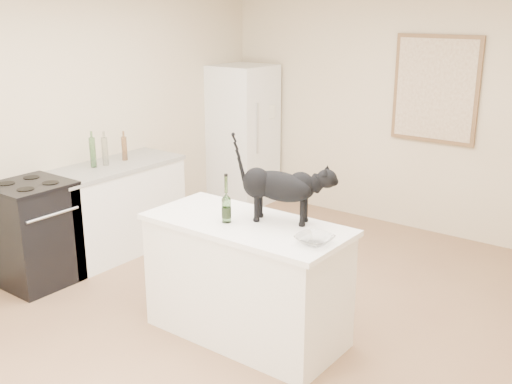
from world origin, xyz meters
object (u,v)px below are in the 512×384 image
(stove, at_px, (34,235))
(fridge, at_px, (242,135))
(glass_bowl, at_px, (315,240))
(black_cat, at_px, (280,190))
(wine_bottle, at_px, (226,201))

(stove, height_order, fridge, fridge)
(stove, xyz_separation_m, glass_bowl, (2.66, 0.33, 0.48))
(black_cat, distance_m, glass_bowl, 0.52)
(fridge, xyz_separation_m, glass_bowl, (2.66, -2.62, 0.08))
(wine_bottle, height_order, glass_bowl, wine_bottle)
(stove, distance_m, black_cat, 2.40)
(fridge, bearing_deg, stove, -90.00)
(wine_bottle, relative_size, glass_bowl, 1.31)
(stove, relative_size, black_cat, 1.35)
(black_cat, bearing_deg, fridge, 112.72)
(fridge, distance_m, black_cat, 3.29)
(black_cat, distance_m, wine_bottle, 0.38)
(fridge, relative_size, wine_bottle, 5.49)
(fridge, height_order, glass_bowl, fridge)
(black_cat, bearing_deg, glass_bowl, -47.13)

